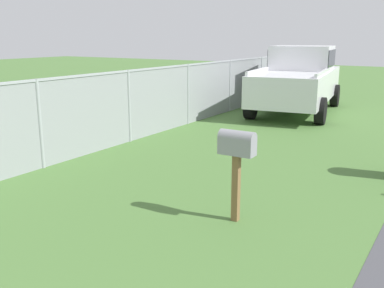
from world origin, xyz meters
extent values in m
cube|color=brown|center=(6.58, 0.13, 0.46)|extent=(0.09, 0.09, 0.91)
cube|color=gray|center=(6.58, 0.13, 1.02)|extent=(0.20, 0.47, 0.22)
cylinder|color=gray|center=(6.58, 0.13, 1.13)|extent=(0.20, 0.47, 0.20)
cube|color=red|center=(6.69, 0.13, 1.09)|extent=(0.02, 0.04, 0.18)
cube|color=silver|center=(15.36, 2.35, 0.88)|extent=(5.63, 2.78, 0.90)
cube|color=silver|center=(16.00, 2.44, 1.71)|extent=(2.08, 2.10, 0.76)
cube|color=black|center=(16.00, 2.44, 1.71)|extent=(2.04, 2.13, 0.53)
cube|color=silver|center=(14.05, 3.09, 1.39)|extent=(2.78, 0.49, 0.12)
cube|color=silver|center=(14.32, 1.26, 1.39)|extent=(2.78, 0.49, 0.12)
cylinder|color=black|center=(16.97, 3.60, 0.38)|extent=(0.79, 0.37, 0.76)
cylinder|color=black|center=(17.27, 1.61, 0.38)|extent=(0.79, 0.37, 0.76)
cylinder|color=black|center=(13.45, 3.08, 0.38)|extent=(0.79, 0.37, 0.76)
cylinder|color=black|center=(13.75, 1.09, 0.38)|extent=(0.79, 0.37, 0.76)
cylinder|color=#9EA3A8|center=(6.84, 4.26, 0.83)|extent=(0.07, 0.07, 1.66)
cylinder|color=#9EA3A8|center=(9.35, 4.26, 0.83)|extent=(0.07, 0.07, 1.66)
cylinder|color=#9EA3A8|center=(11.87, 4.26, 0.83)|extent=(0.07, 0.07, 1.66)
cylinder|color=#9EA3A8|center=(14.38, 4.26, 0.83)|extent=(0.07, 0.07, 1.66)
cylinder|color=#9EA3A8|center=(16.90, 4.26, 0.83)|extent=(0.07, 0.07, 1.66)
cylinder|color=#9EA3A8|center=(19.41, 4.26, 0.83)|extent=(0.07, 0.07, 1.66)
cube|color=#9EA3A8|center=(10.61, 4.26, 1.63)|extent=(17.61, 0.04, 0.04)
cube|color=gray|center=(10.61, 4.26, 0.83)|extent=(17.61, 0.01, 1.66)
camera|label=1|loc=(1.63, -2.28, 2.40)|focal=41.12mm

